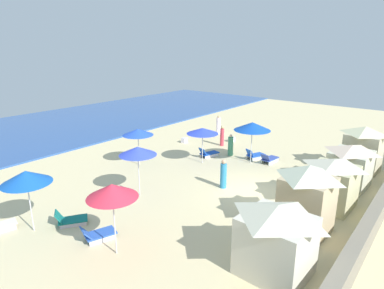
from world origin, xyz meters
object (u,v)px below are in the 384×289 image
(cabana_2, at_px, (332,183))
(umbrella_2, at_px, (138,132))
(lounge_chair_1_0, at_px, (119,195))
(beachgoer_1, at_px, (223,175))
(cabana_0, at_px, (276,239))
(umbrella_5, at_px, (112,191))
(cooler_box_0, at_px, (232,139))
(umbrella_1, at_px, (138,151))
(lounge_chair_3_0, at_px, (208,153))
(umbrella_0, at_px, (26,177))
(beachgoer_2, at_px, (231,146))
(cabana_1, at_px, (307,198))
(beachgoer_3, at_px, (218,125))
(lounge_chair_4_1, at_px, (269,159))
(lounge_chair_4_0, at_px, (255,155))
(cabana_4, at_px, (363,148))
(cooler_box_1, at_px, (184,140))
(umbrella_3, at_px, (203,131))
(cabana_3, at_px, (350,165))
(umbrella_4, at_px, (252,126))
(beachgoer_0, at_px, (222,136))
(lounge_chair_5_0, at_px, (98,234))
(lounge_chair_0_0, at_px, (70,219))

(cabana_2, distance_m, umbrella_2, 11.67)
(lounge_chair_1_0, distance_m, beachgoer_1, 5.60)
(cabana_0, relative_size, cabana_2, 1.08)
(umbrella_5, bearing_deg, cabana_0, -62.48)
(cooler_box_0, bearing_deg, umbrella_1, -148.24)
(cabana_0, relative_size, lounge_chair_3_0, 1.65)
(umbrella_0, distance_m, beachgoer_1, 9.57)
(cabana_0, xyz_separation_m, lounge_chair_1_0, (0.34, 8.52, -1.05))
(cabana_0, height_order, beachgoer_2, cabana_0)
(umbrella_0, relative_size, umbrella_1, 1.02)
(cabana_1, bearing_deg, beachgoer_3, 49.41)
(lounge_chair_4_1, bearing_deg, lounge_chair_4_0, 1.11)
(cabana_0, height_order, cabana_4, cabana_4)
(lounge_chair_4_0, distance_m, cooler_box_1, 6.33)
(cooler_box_0, height_order, cooler_box_1, cooler_box_1)
(umbrella_0, xyz_separation_m, umbrella_3, (11.15, -0.46, -0.23))
(cabana_3, xyz_separation_m, beachgoer_2, (0.59, 7.96, -0.52))
(cooler_box_1, bearing_deg, umbrella_5, -155.98)
(umbrella_5, relative_size, cooler_box_1, 6.08)
(umbrella_4, bearing_deg, lounge_chair_3_0, 104.09)
(beachgoer_3, xyz_separation_m, cooler_box_1, (-4.14, 0.46, -0.54))
(cabana_0, height_order, beachgoer_1, cabana_0)
(beachgoer_0, relative_size, beachgoer_2, 1.04)
(cooler_box_1, bearing_deg, umbrella_0, -172.06)
(umbrella_3, xyz_separation_m, beachgoer_0, (4.10, 1.17, -1.41))
(umbrella_0, height_order, lounge_chair_4_0, umbrella_0)
(lounge_chair_4_0, relative_size, lounge_chair_4_1, 0.98)
(lounge_chair_1_0, xyz_separation_m, lounge_chair_5_0, (-2.85, -2.16, -0.01))
(cabana_1, height_order, cabana_3, cabana_1)
(cooler_box_0, bearing_deg, umbrella_0, -153.85)
(cabana_1, height_order, cabana_2, cabana_1)
(cabana_1, xyz_separation_m, lounge_chair_5_0, (-5.75, 6.18, -1.26))
(lounge_chair_5_0, bearing_deg, umbrella_3, -58.63)
(umbrella_5, bearing_deg, lounge_chair_0_0, 88.12)
(umbrella_5, bearing_deg, beachgoer_1, 1.55)
(cabana_2, bearing_deg, beachgoer_2, 67.89)
(lounge_chair_4_0, bearing_deg, lounge_chair_4_1, -163.53)
(beachgoer_3, distance_m, cooler_box_1, 4.20)
(umbrella_2, distance_m, lounge_chair_3_0, 5.23)
(beachgoer_0, bearing_deg, beachgoer_1, 131.52)
(lounge_chair_1_0, relative_size, beachgoer_3, 0.81)
(umbrella_2, relative_size, lounge_chair_4_1, 1.62)
(beachgoer_3, bearing_deg, cabana_0, 151.84)
(umbrella_0, xyz_separation_m, lounge_chair_4_1, (13.88, -3.95, -2.14))
(cabana_1, xyz_separation_m, beachgoer_1, (1.63, 5.09, -0.75))
(umbrella_1, height_order, beachgoer_0, umbrella_1)
(cabana_3, bearing_deg, lounge_chair_0_0, 147.59)
(lounge_chair_3_0, bearing_deg, beachgoer_3, -46.13)
(umbrella_2, bearing_deg, cooler_box_0, -12.18)
(lounge_chair_1_0, bearing_deg, umbrella_4, -102.78)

